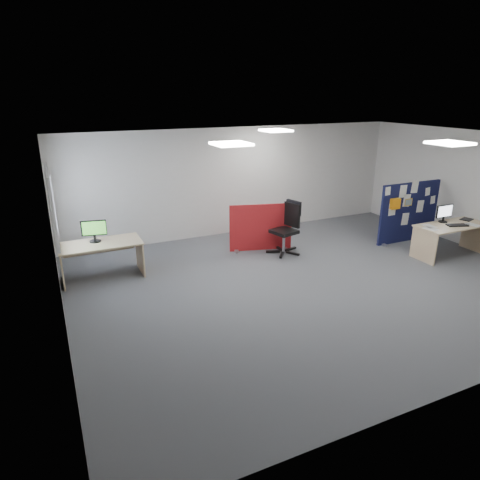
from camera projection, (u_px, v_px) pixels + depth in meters
name	position (u px, v px, depth m)	size (l,w,h in m)	color
floor	(312.00, 281.00, 8.37)	(9.00, 9.00, 0.00)	#4B4D52
ceiling	(321.00, 141.00, 7.49)	(9.00, 7.00, 0.02)	white
wall_back	(238.00, 181.00, 10.93)	(9.00, 0.02, 2.70)	silver
wall_left	(55.00, 251.00, 6.14)	(0.02, 7.00, 2.70)	silver
window	(52.00, 205.00, 7.82)	(0.06, 1.70, 1.30)	white
ceiling_lights	(315.00, 138.00, 8.20)	(4.10, 4.10, 0.04)	white
navy_divider	(408.00, 212.00, 10.41)	(1.78, 0.30, 1.51)	#100E35
main_desk	(450.00, 232.00, 9.56)	(1.66, 0.74, 0.73)	#D5AF89
monitor_main	(444.00, 213.00, 9.57)	(0.46, 0.19, 0.40)	black
keyboard	(457.00, 225.00, 9.39)	(0.45, 0.18, 0.03)	black
mouse	(467.00, 224.00, 9.45)	(0.10, 0.06, 0.03)	#AAACB0
paper_tray	(467.00, 219.00, 9.83)	(0.28, 0.22, 0.01)	black
red_divider	(261.00, 228.00, 9.89)	(1.42, 0.43, 1.09)	maroon
second_desk	(101.00, 251.00, 8.41)	(1.56, 0.78, 0.73)	#D5AF89
monitor_second	(94.00, 230.00, 8.32)	(0.48, 0.22, 0.43)	black
office_chair	(288.00, 224.00, 9.69)	(0.78, 0.76, 1.18)	black
desk_papers	(444.00, 227.00, 9.33)	(1.35, 0.66, 0.00)	white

